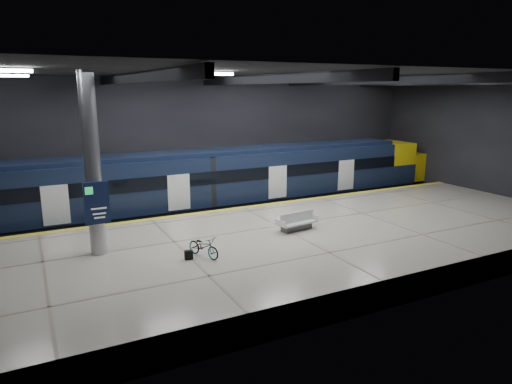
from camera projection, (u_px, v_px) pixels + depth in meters
ground at (268, 242)px, 22.34m from camera, size 30.00×30.00×0.00m
room_shell at (269, 124)px, 21.09m from camera, size 30.10×16.10×8.05m
platform at (295, 247)px, 20.05m from camera, size 30.00×11.00×1.10m
safety_strip at (244, 207)px, 24.49m from camera, size 30.00×0.40×0.01m
rails at (224, 214)px, 27.10m from camera, size 30.00×1.52×0.16m
train at (249, 179)px, 27.40m from camera, size 29.40×2.84×3.79m
bench at (297, 224)px, 20.55m from camera, size 1.97×1.02×0.83m
bicycle at (204, 246)px, 17.22m from camera, size 1.10×1.65×0.82m
pannier_bag at (189, 255)px, 17.00m from camera, size 0.32×0.22×0.35m
info_column at (93, 168)px, 16.92m from camera, size 0.90×0.78×6.90m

